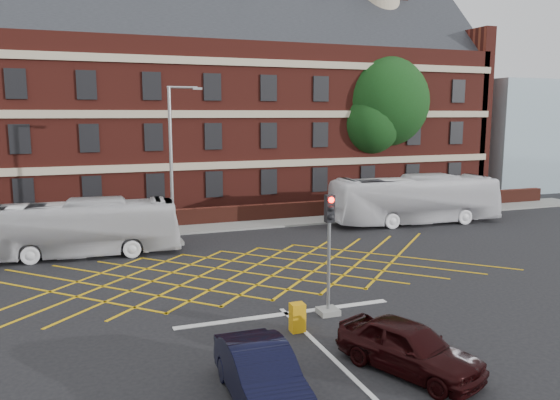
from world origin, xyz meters
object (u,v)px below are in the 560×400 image
object	(u,v)px
bus_right	(415,200)
street_lamp	(173,192)
utility_cabinet	(297,317)
car_maroon	(409,347)
bus_left	(75,228)
deciduous_tree	(382,109)
traffic_light_near	(329,266)
car_navy	(261,375)

from	to	relation	value
bus_right	street_lamp	bearing A→B (deg)	96.23
utility_cabinet	car_maroon	bearing A→B (deg)	-63.43
bus_left	utility_cabinet	world-z (taller)	bus_left
bus_left	deciduous_tree	bearing A→B (deg)	-62.26
car_maroon	utility_cabinet	bearing A→B (deg)	93.43
bus_left	traffic_light_near	distance (m)	14.28
bus_left	traffic_light_near	bearing A→B (deg)	-139.36
bus_left	deciduous_tree	distance (m)	25.61
deciduous_tree	street_lamp	world-z (taller)	deciduous_tree
car_maroon	street_lamp	size ratio (longest dim) A/B	0.50
bus_left	car_navy	size ratio (longest dim) A/B	2.36
car_navy	car_maroon	world-z (taller)	car_maroon
bus_right	street_lamp	xyz separation A→B (m)	(-15.50, -0.40, 1.31)
bus_right	traffic_light_near	bearing A→B (deg)	141.39
car_maroon	traffic_light_near	xyz separation A→B (m)	(-0.22, 4.72, 1.05)
bus_right	utility_cabinet	xyz separation A→B (m)	(-13.72, -13.90, -1.08)
street_lamp	bus_left	bearing A→B (deg)	-169.98
car_navy	street_lamp	world-z (taller)	street_lamp
deciduous_tree	traffic_light_near	size ratio (longest dim) A/B	2.71
car_maroon	bus_right	bearing A→B (deg)	32.71
bus_left	street_lamp	size ratio (longest dim) A/B	1.20
bus_right	car_navy	distance (m)	23.99
street_lamp	utility_cabinet	bearing A→B (deg)	-82.49
deciduous_tree	car_maroon	bearing A→B (deg)	-118.74
car_navy	car_maroon	size ratio (longest dim) A/B	1.03
bus_left	street_lamp	world-z (taller)	street_lamp
bus_right	utility_cabinet	distance (m)	19.56
car_maroon	deciduous_tree	xyz separation A→B (m)	(14.28, 26.04, 6.71)
car_navy	utility_cabinet	distance (m)	4.53
car_navy	street_lamp	bearing A→B (deg)	88.77
car_maroon	bus_left	bearing A→B (deg)	94.78
street_lamp	deciduous_tree	bearing A→B (deg)	26.44
car_maroon	utility_cabinet	xyz separation A→B (m)	(-1.83, 3.65, -0.24)
car_navy	street_lamp	size ratio (longest dim) A/B	0.51
bus_left	car_navy	distance (m)	16.98
street_lamp	car_maroon	bearing A→B (deg)	-78.13
car_navy	traffic_light_near	world-z (taller)	traffic_light_near
bus_left	bus_right	distance (m)	20.56
bus_left	traffic_light_near	size ratio (longest dim) A/B	2.37
bus_right	car_navy	world-z (taller)	bus_right
street_lamp	traffic_light_near	bearing A→B (deg)	-74.78
bus_left	traffic_light_near	world-z (taller)	traffic_light_near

